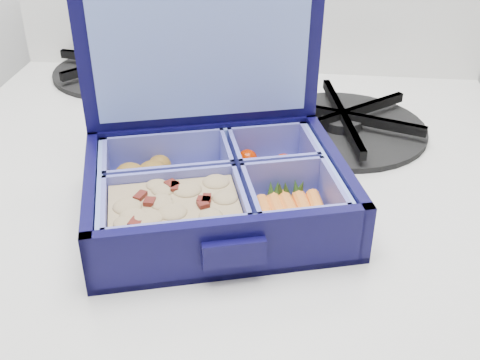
# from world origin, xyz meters

# --- Properties ---
(bento_box) EXTENTS (0.24, 0.21, 0.05)m
(bento_box) POSITION_xyz_m (-0.64, 1.59, 0.91)
(bento_box) COLOR #0A0735
(bento_box) RESTS_ON stove
(burner_grate) EXTENTS (0.23, 0.23, 0.03)m
(burner_grate) POSITION_xyz_m (-0.53, 1.76, 0.90)
(burner_grate) COLOR black
(burner_grate) RESTS_ON stove
(burner_grate_rear) EXTENTS (0.20, 0.20, 0.02)m
(burner_grate_rear) POSITION_xyz_m (-0.80, 1.89, 0.89)
(burner_grate_rear) COLOR black
(burner_grate_rear) RESTS_ON stove
(fork) EXTENTS (0.15, 0.11, 0.01)m
(fork) POSITION_xyz_m (-0.64, 1.74, 0.89)
(fork) COLOR #A8AAB2
(fork) RESTS_ON stove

